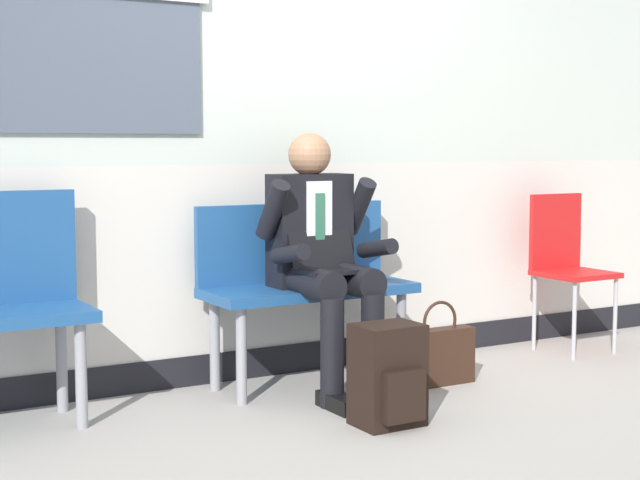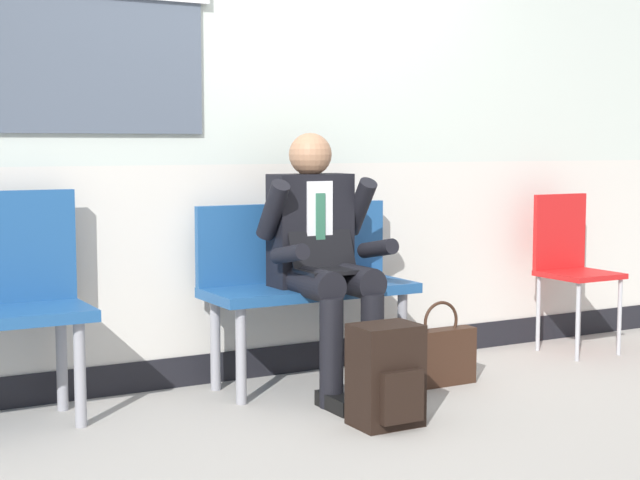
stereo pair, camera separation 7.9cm
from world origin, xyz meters
The scene contains 7 objects.
ground_plane centered at (0.00, 0.00, 0.00)m, with size 18.00×18.00×0.00m, color #9E9991.
station_wall centered at (-0.02, 0.68, 1.42)m, with size 6.28×0.17×2.85m.
bench_with_person centered at (0.12, 0.40, 0.54)m, with size 1.06×0.42×0.90m.
person_seated centered at (0.12, 0.20, 0.67)m, with size 0.57×0.70×1.25m.
backpack centered at (0.06, -0.44, 0.22)m, with size 0.28×0.25×0.44m.
handbag centered at (0.68, 0.02, 0.15)m, with size 0.38×0.10×0.43m.
folding_chair centered at (1.83, 0.33, 0.55)m, with size 0.38×0.38×0.91m.
Camera 1 is at (-2.24, -3.81, 1.20)m, focal length 54.64 mm.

